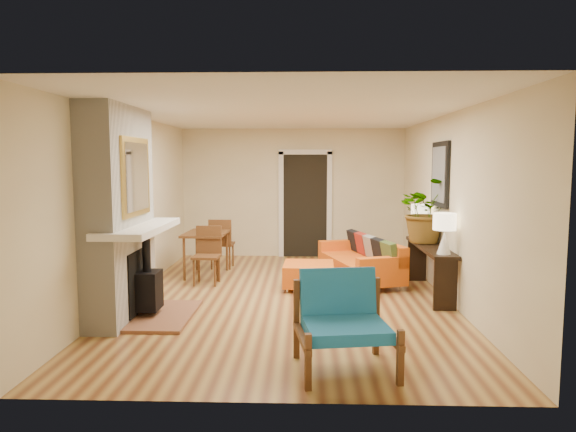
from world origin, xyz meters
The scene contains 10 objects.
room_shell centered at (0.60, 2.63, 1.24)m, with size 6.50×6.50×6.50m.
fireplace centered at (-2.00, -1.00, 1.24)m, with size 1.09×1.68×2.60m.
sofa centered at (1.21, 1.14, 0.32)m, with size 1.31×2.02×0.73m.
ottoman centered at (0.30, 0.55, 0.22)m, with size 0.78×0.78×0.38m.
blue_chair centered at (0.60, -2.46, 0.49)m, with size 0.98×0.96×0.90m.
dining_table centered at (-1.36, 1.39, 0.60)m, with size 0.74×1.69×0.91m.
console_table centered at (2.07, 0.25, 0.58)m, with size 0.34×1.85×0.72m.
lamp_near centered at (2.07, -0.47, 1.06)m, with size 0.30×0.30×0.54m.
lamp_far centered at (2.07, 0.91, 1.06)m, with size 0.30×0.30×0.54m.
houseplant centered at (2.06, 0.50, 1.21)m, with size 0.87×0.76×0.97m, color #1E5919.
Camera 1 is at (0.24, -7.18, 1.93)m, focal length 32.00 mm.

